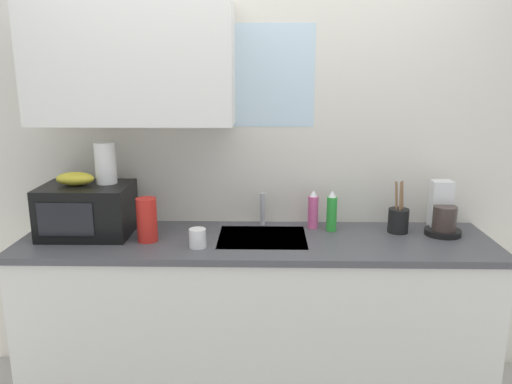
# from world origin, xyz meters

# --- Properties ---
(kitchen_wall_assembly) EXTENTS (3.23, 0.42, 2.50)m
(kitchen_wall_assembly) POSITION_xyz_m (-0.13, 0.31, 1.36)
(kitchen_wall_assembly) COLOR silver
(kitchen_wall_assembly) RESTS_ON ground
(counter_unit) EXTENTS (2.46, 0.63, 0.90)m
(counter_unit) POSITION_xyz_m (0.00, 0.00, 0.46)
(counter_unit) COLOR white
(counter_unit) RESTS_ON ground
(sink_faucet) EXTENTS (0.03, 0.03, 0.18)m
(sink_faucet) POSITION_xyz_m (0.03, 0.24, 0.99)
(sink_faucet) COLOR #B2B5BA
(sink_faucet) RESTS_ON counter_unit
(microwave) EXTENTS (0.46, 0.35, 0.27)m
(microwave) POSITION_xyz_m (-0.90, 0.05, 1.04)
(microwave) COLOR black
(microwave) RESTS_ON counter_unit
(banana_bunch) EXTENTS (0.20, 0.11, 0.07)m
(banana_bunch) POSITION_xyz_m (-0.95, 0.05, 1.20)
(banana_bunch) COLOR gold
(banana_bunch) RESTS_ON microwave
(paper_towel_roll) EXTENTS (0.11, 0.11, 0.22)m
(paper_towel_roll) POSITION_xyz_m (-0.80, 0.10, 1.28)
(paper_towel_roll) COLOR white
(paper_towel_roll) RESTS_ON microwave
(coffee_maker) EXTENTS (0.19, 0.21, 0.28)m
(coffee_maker) POSITION_xyz_m (1.00, 0.11, 1.00)
(coffee_maker) COLOR black
(coffee_maker) RESTS_ON counter_unit
(dish_soap_bottle_pink) EXTENTS (0.06, 0.06, 0.22)m
(dish_soap_bottle_pink) POSITION_xyz_m (0.31, 0.19, 1.00)
(dish_soap_bottle_pink) COLOR #E55999
(dish_soap_bottle_pink) RESTS_ON counter_unit
(dish_soap_bottle_green) EXTENTS (0.06, 0.06, 0.22)m
(dish_soap_bottle_green) POSITION_xyz_m (0.41, 0.14, 1.01)
(dish_soap_bottle_green) COLOR green
(dish_soap_bottle_green) RESTS_ON counter_unit
(cereal_canister) EXTENTS (0.10, 0.10, 0.23)m
(cereal_canister) POSITION_xyz_m (-0.56, -0.05, 1.01)
(cereal_canister) COLOR red
(cereal_canister) RESTS_ON counter_unit
(mug_white) EXTENTS (0.08, 0.08, 0.09)m
(mug_white) POSITION_xyz_m (-0.29, -0.14, 0.95)
(mug_white) COLOR white
(mug_white) RESTS_ON counter_unit
(utensil_crock) EXTENTS (0.11, 0.11, 0.28)m
(utensil_crock) POSITION_xyz_m (0.77, 0.12, 0.97)
(utensil_crock) COLOR black
(utensil_crock) RESTS_ON counter_unit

